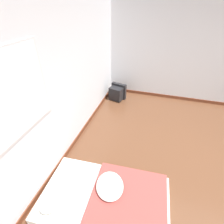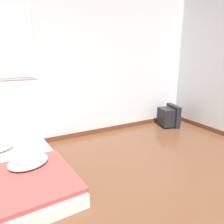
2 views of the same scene
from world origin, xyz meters
The scene contains 3 objects.
wall_back centered at (-0.01, 2.74, 1.29)m, with size 8.26×0.08×2.60m.
mattress_bed centered at (-0.69, 1.69, 0.11)m, with size 1.20×1.88×0.30m.
crt_tv centered at (2.40, 2.36, 0.22)m, with size 0.43×0.48×0.46m.
Camera 2 is at (-0.80, -0.95, 1.55)m, focal length 35.00 mm.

